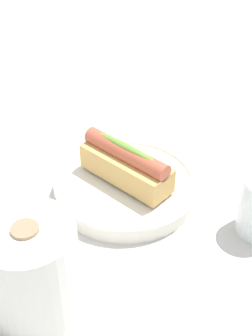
% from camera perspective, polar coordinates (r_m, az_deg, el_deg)
% --- Properties ---
extents(ground_plane, '(2.40, 2.40, 0.00)m').
position_cam_1_polar(ground_plane, '(0.74, -0.10, -3.85)').
color(ground_plane, beige).
extents(serving_bowl, '(0.23, 0.23, 0.03)m').
position_cam_1_polar(serving_bowl, '(0.74, 0.00, -2.10)').
color(serving_bowl, silver).
rests_on(serving_bowl, ground_plane).
extents(hotdog_front, '(0.15, 0.07, 0.06)m').
position_cam_1_polar(hotdog_front, '(0.72, 0.00, 0.50)').
color(hotdog_front, tan).
rests_on(hotdog_front, serving_bowl).
extents(paper_towel_roll, '(0.11, 0.11, 0.13)m').
position_cam_1_polar(paper_towel_roll, '(0.57, -11.19, -12.00)').
color(paper_towel_roll, white).
rests_on(paper_towel_roll, ground_plane).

